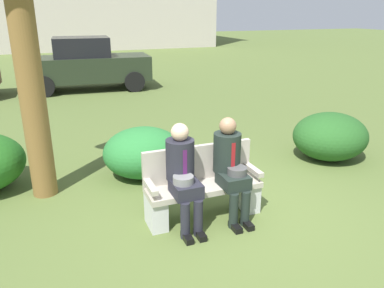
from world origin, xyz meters
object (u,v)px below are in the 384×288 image
(seated_man_right, at_px, (230,164))
(shrub_mid_lawn, at_px, (330,136))
(park_bench, at_px, (202,186))
(shrub_near_bench, at_px, (143,152))
(parked_car_far, at_px, (87,64))
(seated_man_left, at_px, (183,172))

(seated_man_right, xyz_separation_m, shrub_mid_lawn, (2.53, 1.15, -0.30))
(park_bench, relative_size, shrub_mid_lawn, 1.10)
(park_bench, distance_m, shrub_near_bench, 1.53)
(seated_man_right, bearing_deg, parked_car_far, 94.22)
(seated_man_right, xyz_separation_m, shrub_near_bench, (-0.70, 1.61, -0.32))
(shrub_near_bench, bearing_deg, seated_man_left, -87.28)
(seated_man_left, xyz_separation_m, shrub_mid_lawn, (3.15, 1.15, -0.30))
(parked_car_far, bearing_deg, shrub_mid_lawn, -67.77)
(seated_man_right, distance_m, shrub_mid_lawn, 2.79)
(seated_man_right, bearing_deg, park_bench, 158.02)
(shrub_mid_lawn, xyz_separation_m, parked_car_far, (-3.19, 7.80, 0.43))
(shrub_near_bench, relative_size, shrub_mid_lawn, 0.95)
(seated_man_right, height_order, shrub_mid_lawn, seated_man_right)
(shrub_near_bench, xyz_separation_m, shrub_mid_lawn, (3.23, -0.47, 0.02))
(shrub_mid_lawn, bearing_deg, parked_car_far, 112.23)
(park_bench, xyz_separation_m, shrub_mid_lawn, (2.85, 1.02, 0.01))
(shrub_near_bench, bearing_deg, seated_man_right, -66.66)
(shrub_mid_lawn, distance_m, parked_car_far, 8.44)
(park_bench, xyz_separation_m, seated_man_right, (0.32, -0.13, 0.31))
(seated_man_right, relative_size, shrub_near_bench, 1.02)
(seated_man_left, xyz_separation_m, seated_man_right, (0.62, 0.00, 0.00))
(seated_man_left, bearing_deg, seated_man_right, 0.07)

